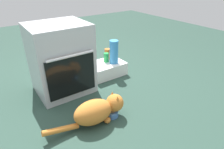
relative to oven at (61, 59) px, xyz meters
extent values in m
plane|color=#284238|center=(0.04, -0.38, -0.38)|extent=(8.00, 8.00, 0.00)
cube|color=#B7BABF|center=(0.00, 0.00, 0.00)|extent=(0.59, 0.52, 0.77)
cube|color=black|center=(0.00, -0.26, -0.09)|extent=(0.50, 0.01, 0.42)
cylinder|color=silver|center=(0.00, -0.29, 0.14)|extent=(0.48, 0.02, 0.02)
cube|color=white|center=(0.61, 0.03, -0.30)|extent=(0.46, 0.33, 0.17)
cylinder|color=#4C7AB7|center=(0.18, -0.70, -0.35)|extent=(0.12, 0.12, 0.06)
sphere|color=brown|center=(0.18, -0.70, -0.33)|extent=(0.07, 0.07, 0.07)
ellipsoid|color=#C6752D|center=(-0.01, -0.69, -0.26)|extent=(0.37, 0.24, 0.22)
sphere|color=#C6752D|center=(0.21, -0.71, -0.24)|extent=(0.16, 0.16, 0.16)
cone|color=#C6752D|center=(0.21, -0.66, -0.18)|extent=(0.06, 0.06, 0.07)
cone|color=#C6752D|center=(0.21, -0.75, -0.18)|extent=(0.06, 0.06, 0.07)
cylinder|color=#C6752D|center=(-0.31, -0.67, -0.31)|extent=(0.31, 0.07, 0.10)
sphere|color=#C6752D|center=(0.10, -0.64, -0.35)|extent=(0.06, 0.06, 0.06)
sphere|color=#C6752D|center=(0.09, -0.76, -0.35)|extent=(0.06, 0.06, 0.06)
cylinder|color=green|center=(0.63, 0.07, -0.16)|extent=(0.07, 0.07, 0.12)
cylinder|color=#388CD1|center=(0.69, -0.01, -0.07)|extent=(0.11, 0.11, 0.30)
cylinder|color=#D16023|center=(0.70, 0.14, -0.15)|extent=(0.08, 0.08, 0.14)
camera|label=1|loc=(-0.64, -1.89, 0.83)|focal=30.98mm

